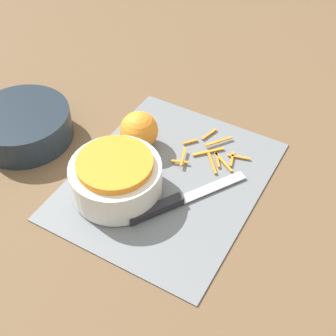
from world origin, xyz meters
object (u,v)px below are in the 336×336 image
at_px(bowl_speckled, 116,177).
at_px(knife, 168,204).
at_px(bowl_dark, 24,125).
at_px(orange_left, 139,130).

relative_size(bowl_speckled, knife, 0.78).
bearing_deg(bowl_dark, orange_left, -67.33).
bearing_deg(knife, bowl_speckled, 130.21).
height_order(bowl_speckled, knife, bowl_speckled).
bearing_deg(bowl_speckled, knife, -82.04).
relative_size(knife, orange_left, 2.80).
xyz_separation_m(bowl_speckled, knife, (0.01, -0.11, -0.03)).
height_order(bowl_dark, orange_left, orange_left).
relative_size(bowl_speckled, orange_left, 2.17).
bearing_deg(orange_left, bowl_speckled, -166.33).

